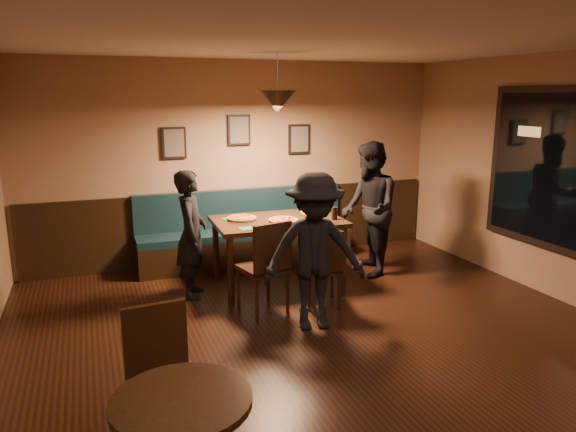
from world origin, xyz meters
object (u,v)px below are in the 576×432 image
object	(u,v)px
diner_front	(315,252)
tabasco_bottle	(320,212)
cafe_chair_far	(164,384)
dining_table	(278,252)
chair_near_left	(263,266)
soda_glass	(335,213)
diner_right	(369,209)
booth_bench	(246,229)
chair_near_right	(321,266)
diner_left	(191,234)

from	to	relation	value
diner_front	tabasco_bottle	xyz separation A→B (m)	(0.62, 1.26, 0.10)
tabasco_bottle	cafe_chair_far	world-z (taller)	cafe_chair_far
dining_table	chair_near_left	world-z (taller)	chair_near_left
chair_near_left	soda_glass	size ratio (longest dim) A/B	6.68
diner_front	cafe_chair_far	xyz separation A→B (m)	(-1.69, -1.43, -0.31)
chair_near_left	tabasco_bottle	xyz separation A→B (m)	(0.98, 0.68, 0.38)
dining_table	diner_right	distance (m)	1.33
booth_bench	diner_front	size ratio (longest dim) A/B	1.88
chair_near_right	tabasco_bottle	distance (m)	0.91
cafe_chair_far	diner_left	bearing A→B (deg)	-110.00
chair_near_right	diner_front	xyz separation A→B (m)	(-0.32, -0.53, 0.35)
chair_near_right	soda_glass	xyz separation A→B (m)	(0.42, 0.55, 0.46)
tabasco_bottle	booth_bench	bearing A→B (deg)	122.98
chair_near_right	diner_left	size ratio (longest dim) A/B	0.60
diner_right	diner_front	xyz separation A→B (m)	(-1.33, -1.28, -0.08)
dining_table	cafe_chair_far	size ratio (longest dim) A/B	1.60
diner_right	cafe_chair_far	bearing A→B (deg)	-34.57
chair_near_left	diner_right	xyz separation A→B (m)	(1.69, 0.70, 0.36)
soda_glass	chair_near_right	bearing A→B (deg)	-127.20
dining_table	chair_near_right	size ratio (longest dim) A/B	1.74
diner_left	diner_front	size ratio (longest dim) A/B	0.94
booth_bench	dining_table	distance (m)	0.97
booth_bench	chair_near_left	size ratio (longest dim) A/B	2.91
cafe_chair_far	diner_right	bearing A→B (deg)	-143.60
chair_near_left	diner_front	world-z (taller)	diner_front
booth_bench	tabasco_bottle	distance (m)	1.29
booth_bench	chair_near_right	xyz separation A→B (m)	(0.36, -1.75, -0.05)
chair_near_left	dining_table	bearing A→B (deg)	45.56
diner_left	cafe_chair_far	size ratio (longest dim) A/B	1.54
chair_near_left	tabasco_bottle	bearing A→B (deg)	20.90
diner_front	chair_near_left	bearing A→B (deg)	131.78
dining_table	diner_left	world-z (taller)	diner_left
diner_right	dining_table	bearing A→B (deg)	-78.60
booth_bench	chair_near_right	world-z (taller)	booth_bench
tabasco_bottle	diner_right	bearing A→B (deg)	2.15
diner_front	tabasco_bottle	distance (m)	1.41
diner_right	diner_front	distance (m)	1.85
diner_front	cafe_chair_far	bearing A→B (deg)	-129.59
chair_near_right	soda_glass	distance (m)	0.83
diner_front	tabasco_bottle	bearing A→B (deg)	73.73
chair_near_left	diner_right	bearing A→B (deg)	8.90
diner_left	diner_front	distance (m)	1.64
diner_front	tabasco_bottle	size ratio (longest dim) A/B	12.07
booth_bench	diner_right	distance (m)	1.74
booth_bench	cafe_chair_far	size ratio (longest dim) A/B	3.09
dining_table	booth_bench	bearing A→B (deg)	99.73
tabasco_bottle	chair_near_right	bearing A→B (deg)	-112.71
booth_bench	diner_front	bearing A→B (deg)	-88.92
diner_front	chair_near_right	bearing A→B (deg)	69.02
booth_bench	cafe_chair_far	distance (m)	4.07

